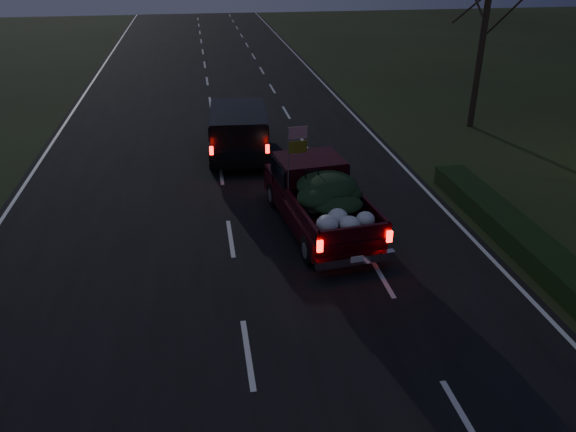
{
  "coord_description": "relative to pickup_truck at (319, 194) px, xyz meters",
  "views": [
    {
      "loc": [
        -0.64,
        -9.04,
        7.59
      ],
      "look_at": [
        1.42,
        3.58,
        1.3
      ],
      "focal_mm": 35.0,
      "sensor_mm": 36.0,
      "label": 1
    }
  ],
  "objects": [
    {
      "name": "pickup_truck",
      "position": [
        0.0,
        0.0,
        0.0
      ],
      "size": [
        2.61,
        5.48,
        2.77
      ],
      "rotation": [
        0.0,
        0.0,
        0.12
      ],
      "color": "#32060D",
      "rests_on": "ground"
    },
    {
      "name": "hedge_row",
      "position": [
        5.19,
        -2.34,
        -0.74
      ],
      "size": [
        1.0,
        10.0,
        0.6
      ],
      "primitive_type": "cube",
      "color": "black",
      "rests_on": "ground"
    },
    {
      "name": "bare_tree_far",
      "position": [
        8.89,
        8.66,
        4.19
      ],
      "size": [
        3.6,
        3.6,
        7.0
      ],
      "color": "black",
      "rests_on": "ground"
    },
    {
      "name": "ground",
      "position": [
        -2.61,
        -5.34,
        -1.04
      ],
      "size": [
        120.0,
        120.0,
        0.0
      ],
      "primitive_type": "plane",
      "color": "black",
      "rests_on": "ground"
    },
    {
      "name": "road_asphalt",
      "position": [
        -2.61,
        -5.34,
        -1.03
      ],
      "size": [
        14.0,
        120.0,
        0.02
      ],
      "primitive_type": "cube",
      "color": "black",
      "rests_on": "ground"
    },
    {
      "name": "lead_suv",
      "position": [
        -1.77,
        6.5,
        0.09
      ],
      "size": [
        2.51,
        5.31,
        1.49
      ],
      "rotation": [
        0.0,
        0.0,
        -0.07
      ],
      "color": "black",
      "rests_on": "ground"
    }
  ]
}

